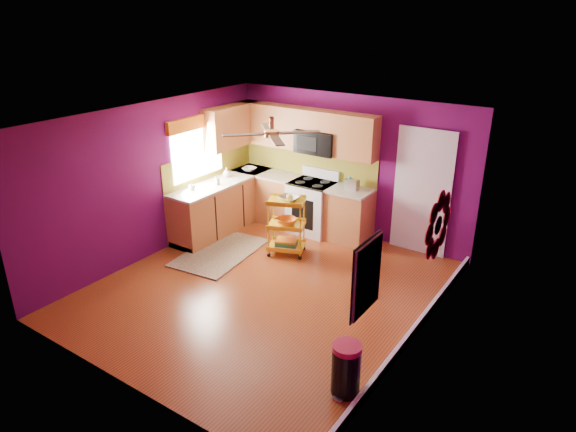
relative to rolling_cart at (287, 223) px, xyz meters
The scene contains 18 objects.
ground 1.33m from the rolling_cart, 70.47° to the right, with size 5.00×5.00×0.00m, color maroon.
room_envelope 1.64m from the rolling_cart, 69.29° to the right, with size 4.54×5.04×2.52m.
lower_cabinets 1.16m from the rolling_cart, 144.44° to the left, with size 2.81×2.31×0.94m.
electric_range 1.04m from the rolling_cart, 97.98° to the left, with size 0.76×0.66×1.13m.
upper_cabinetry 1.82m from the rolling_cart, 129.14° to the left, with size 2.80×2.30×1.26m.
left_window 2.17m from the rolling_cart, behind, with size 0.08×1.35×1.08m.
panel_door 2.25m from the rolling_cart, 36.98° to the left, with size 0.95×0.11×2.15m.
right_wall_art 3.15m from the rolling_cart, 29.39° to the right, with size 0.04×2.74×1.04m.
ceiling_fan 2.03m from the rolling_cart, 66.75° to the right, with size 1.01×1.01×0.26m.
shag_rug 1.25m from the rolling_cart, 146.04° to the right, with size 1.00×1.63×0.02m, color #301D10.
rolling_cart is the anchor object (origin of this frame).
trash_can 3.40m from the rolling_cart, 44.98° to the right, with size 0.32×0.35×0.60m.
teal_kettle 1.32m from the rolling_cart, 63.79° to the left, with size 0.18×0.18×0.21m.
toaster 1.33m from the rolling_cart, 60.84° to the left, with size 0.22×0.15×0.18m, color beige.
soap_bottle_a 1.55m from the rolling_cart, behind, with size 0.08×0.08×0.17m, color #EA3F72.
soap_bottle_b 1.73m from the rolling_cart, 165.97° to the left, with size 0.14×0.14×0.18m, color white.
counter_dish 1.83m from the rolling_cart, 148.14° to the left, with size 0.26×0.26×0.06m, color white.
counter_cup 1.76m from the rolling_cart, 164.34° to the right, with size 0.11×0.11×0.09m, color white.
Camera 1 is at (3.96, -5.23, 3.86)m, focal length 32.00 mm.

